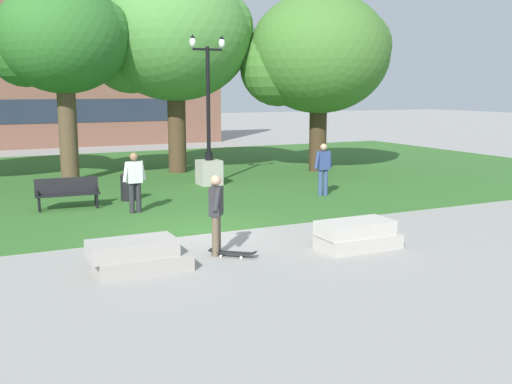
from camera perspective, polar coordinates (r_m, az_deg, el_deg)
ground_plane at (r=14.62m, az=-5.09°, el=-4.02°), size 140.00×140.00×0.00m
grass_lawn at (r=24.08m, az=-13.55°, el=1.21°), size 40.00×20.00×0.02m
concrete_block_center at (r=11.79m, az=-11.18°, el=-6.00°), size 1.93×0.90×0.64m
concrete_block_left at (r=13.36m, az=9.58°, el=-4.09°), size 1.82×0.90×0.64m
person_skateboarder at (r=12.59m, az=-3.82°, el=-1.73°), size 0.62×1.24×1.71m
skateboard at (r=12.63m, az=-2.26°, el=-5.80°), size 0.91×0.80×0.14m
park_bench_near_right at (r=18.30m, az=-17.53°, el=0.07°), size 1.83×0.65×0.90m
lamp_post_center at (r=21.91m, az=-4.51°, el=3.49°), size 1.32×0.80×5.35m
tree_far_right at (r=23.59m, az=-18.04°, el=13.58°), size 4.99×4.75×7.33m
tree_near_right at (r=25.70m, az=5.88°, el=12.86°), size 6.16×5.87×7.44m
tree_near_left at (r=25.41m, az=-7.93°, el=14.34°), size 6.52×6.21×8.25m
trash_bin at (r=19.21m, az=-12.07°, el=0.64°), size 0.49×0.49×0.96m
person_bystander_near_lawn at (r=19.71m, az=6.43°, el=2.43°), size 0.70×0.24×1.71m
person_bystander_far_lawn at (r=17.14m, az=-11.49°, el=1.21°), size 0.71×0.28×1.71m
building_facade_distant at (r=38.08m, az=-19.53°, el=11.35°), size 22.04×1.03×9.82m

